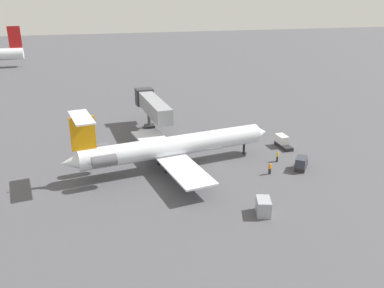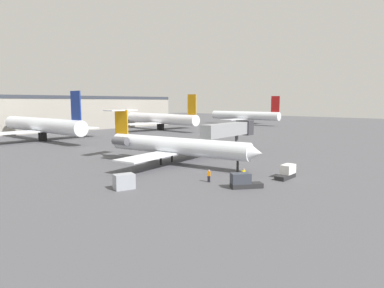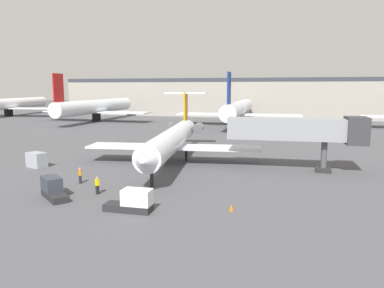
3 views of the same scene
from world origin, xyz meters
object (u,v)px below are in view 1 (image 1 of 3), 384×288
(jet_bridge, at_px, (152,105))
(ground_crew_marshaller, at_px, (270,168))
(traffic_cone_near, at_px, (250,132))
(regional_jet, at_px, (169,146))
(cargo_container_uld, at_px, (263,207))
(ground_crew_loader, at_px, (277,156))
(baggage_tug_trailing, at_px, (283,142))
(baggage_tug_lead, at_px, (301,163))

(jet_bridge, bearing_deg, ground_crew_marshaller, -150.10)
(jet_bridge, distance_m, traffic_cone_near, 18.49)
(traffic_cone_near, bearing_deg, ground_crew_marshaller, 166.76)
(ground_crew_marshaller, bearing_deg, regional_jet, 66.42)
(cargo_container_uld, bearing_deg, ground_crew_loader, -31.20)
(regional_jet, height_order, baggage_tug_trailing, regional_jet)
(cargo_container_uld, bearing_deg, baggage_tug_lead, -45.19)
(ground_crew_loader, bearing_deg, ground_crew_marshaller, 142.30)
(ground_crew_marshaller, bearing_deg, baggage_tug_lead, -84.10)
(regional_jet, relative_size, ground_crew_marshaller, 18.66)
(ground_crew_marshaller, distance_m, cargo_container_uld, 11.28)
(ground_crew_loader, distance_m, traffic_cone_near, 13.22)
(jet_bridge, distance_m, cargo_container_uld, 33.64)
(jet_bridge, bearing_deg, cargo_container_uld, -166.81)
(baggage_tug_trailing, bearing_deg, jet_bridge, 55.89)
(baggage_tug_lead, height_order, traffic_cone_near, baggage_tug_lead)
(ground_crew_loader, bearing_deg, cargo_container_uld, 148.80)
(baggage_tug_trailing, height_order, traffic_cone_near, baggage_tug_trailing)
(baggage_tug_trailing, bearing_deg, baggage_tug_lead, 171.05)
(ground_crew_loader, xyz_separation_m, cargo_container_uld, (-13.79, 8.35, 0.09))
(cargo_container_uld, bearing_deg, baggage_tug_trailing, -31.72)
(jet_bridge, xyz_separation_m, traffic_cone_near, (-5.56, -16.99, -4.72))
(jet_bridge, xyz_separation_m, baggage_tug_lead, (-22.05, -18.15, -4.16))
(ground_crew_marshaller, xyz_separation_m, ground_crew_loader, (3.86, -2.98, 0.00))
(regional_jet, xyz_separation_m, baggage_tug_lead, (-5.23, -18.37, -2.45))
(regional_jet, xyz_separation_m, jet_bridge, (16.82, -0.22, 1.71))
(baggage_tug_lead, relative_size, cargo_container_uld, 1.44)
(baggage_tug_lead, height_order, baggage_tug_trailing, same)
(jet_bridge, height_order, cargo_container_uld, jet_bridge)
(ground_crew_loader, xyz_separation_m, baggage_tug_trailing, (5.49, -3.57, -0.02))
(ground_crew_loader, height_order, traffic_cone_near, ground_crew_loader)
(jet_bridge, height_order, baggage_tug_trailing, jet_bridge)
(jet_bridge, distance_m, ground_crew_loader, 24.96)
(traffic_cone_near, bearing_deg, ground_crew_loader, 175.55)
(ground_crew_marshaller, distance_m, baggage_tug_lead, 5.19)
(ground_crew_loader, distance_m, baggage_tug_lead, 3.98)
(jet_bridge, distance_m, ground_crew_marshaller, 26.38)
(ground_crew_marshaller, distance_m, traffic_cone_near, 17.50)
(traffic_cone_near, bearing_deg, jet_bridge, 71.89)
(jet_bridge, bearing_deg, baggage_tug_trailing, -124.11)
(ground_crew_loader, bearing_deg, jet_bridge, 40.45)
(regional_jet, xyz_separation_m, ground_crew_marshaller, (-5.76, -13.20, -2.43))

